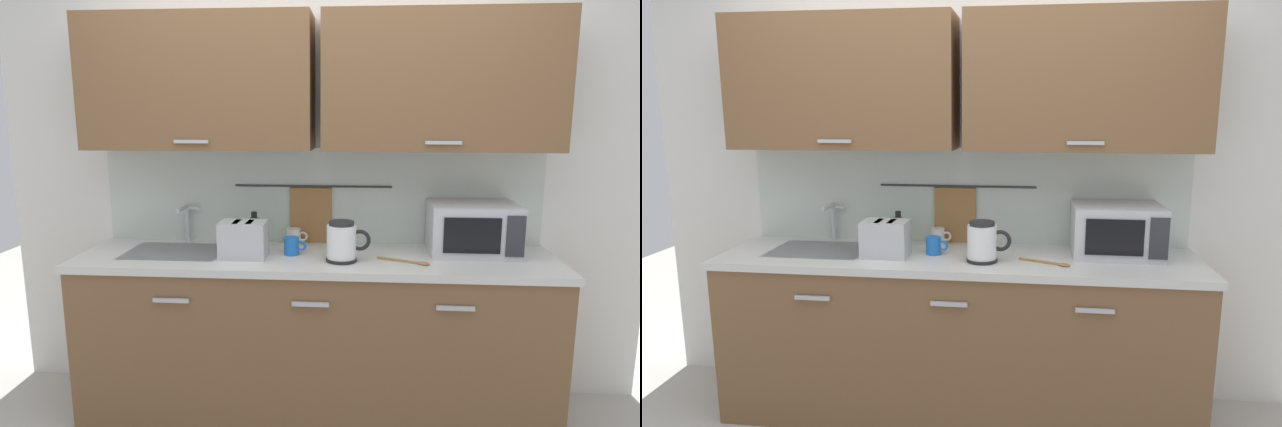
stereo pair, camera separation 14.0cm
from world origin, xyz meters
TOP-DOWN VIEW (x-y plane):
  - counter_unit at (-0.01, 0.30)m, footprint 2.53×0.64m
  - back_wall_assembly at (-0.00, 0.53)m, footprint 3.70×0.41m
  - sink_faucet at (-0.77, 0.53)m, footprint 0.09×0.17m
  - microwave at (0.83, 0.41)m, footprint 0.46×0.35m
  - electric_kettle at (0.14, 0.19)m, footprint 0.23×0.16m
  - dish_soap_bottle at (-0.36, 0.48)m, footprint 0.06×0.06m
  - mug_near_sink at (-0.14, 0.52)m, footprint 0.12×0.08m
  - toaster at (-0.37, 0.23)m, footprint 0.26×0.17m
  - mug_by_kettle at (-0.13, 0.30)m, footprint 0.12×0.08m
  - wooden_spoon at (0.48, 0.19)m, footprint 0.26×0.13m

SIDE VIEW (x-z plane):
  - counter_unit at x=-0.01m, z-range 0.01..0.91m
  - wooden_spoon at x=0.48m, z-range 0.90..0.91m
  - mug_near_sink at x=-0.14m, z-range 0.90..1.00m
  - mug_by_kettle at x=-0.13m, z-range 0.90..1.00m
  - dish_soap_bottle at x=-0.36m, z-range 0.89..1.08m
  - toaster at x=-0.37m, z-range 0.90..1.09m
  - electric_kettle at x=0.14m, z-range 0.90..1.11m
  - microwave at x=0.83m, z-range 0.90..1.17m
  - sink_faucet at x=-0.77m, z-range 0.93..1.15m
  - back_wall_assembly at x=0.00m, z-range 0.27..2.77m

